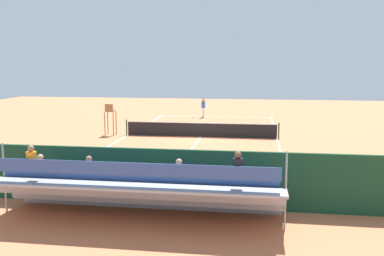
{
  "coord_description": "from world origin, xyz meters",
  "views": [
    {
      "loc": [
        -3.55,
        28.14,
        4.92
      ],
      "look_at": [
        0.0,
        4.0,
        1.2
      ],
      "focal_mm": 40.41,
      "sensor_mm": 36.0,
      "label": 1
    }
  ],
  "objects": [
    {
      "name": "backdrop_wall",
      "position": [
        0.0,
        14.0,
        1.0
      ],
      "size": [
        18.0,
        0.16,
        2.0
      ],
      "primitive_type": "cube",
      "color": "#194228",
      "rests_on": "ground"
    },
    {
      "name": "tennis_net",
      "position": [
        0.0,
        0.0,
        0.5
      ],
      "size": [
        10.3,
        0.1,
        1.07
      ],
      "color": "black",
      "rests_on": "ground"
    },
    {
      "name": "court_line_markings",
      "position": [
        0.0,
        -0.04,
        0.0
      ],
      "size": [
        10.1,
        22.2,
        0.01
      ],
      "color": "white",
      "rests_on": "ground"
    },
    {
      "name": "equipment_bag",
      "position": [
        0.29,
        13.4,
        0.18
      ],
      "size": [
        0.9,
        0.36,
        0.36
      ],
      "primitive_type": "cube",
      "color": "#334C8C",
      "rests_on": "ground"
    },
    {
      "name": "courtside_bench",
      "position": [
        -1.58,
        13.27,
        0.56
      ],
      "size": [
        1.8,
        0.4,
        0.93
      ],
      "color": "#33383D",
      "rests_on": "ground"
    },
    {
      "name": "tennis_ball_far",
      "position": [
        -0.31,
        -7.63,
        0.03
      ],
      "size": [
        0.07,
        0.07,
        0.07
      ],
      "primitive_type": "sphere",
      "color": "#CCDB33",
      "rests_on": "ground"
    },
    {
      "name": "tennis_ball_near",
      "position": [
        0.32,
        -8.42,
        0.03
      ],
      "size": [
        0.07,
        0.07,
        0.07
      ],
      "primitive_type": "sphere",
      "color": "#CCDB33",
      "rests_on": "ground"
    },
    {
      "name": "umpire_chair",
      "position": [
        6.2,
        0.16,
        1.31
      ],
      "size": [
        0.67,
        0.67,
        2.14
      ],
      "color": "olive",
      "rests_on": "ground"
    },
    {
      "name": "ground_plane",
      "position": [
        0.0,
        0.0,
        0.0
      ],
      "size": [
        60.0,
        60.0,
        0.0
      ],
      "primitive_type": "plane",
      "color": "#CC7047"
    },
    {
      "name": "tennis_player",
      "position": [
        1.07,
        -10.34,
        1.02
      ],
      "size": [
        0.46,
        0.56,
        1.93
      ],
      "color": "white",
      "rests_on": "ground"
    },
    {
      "name": "bleacher_stand",
      "position": [
        0.07,
        15.33,
        0.95
      ],
      "size": [
        9.06,
        2.4,
        2.48
      ],
      "color": "#9EA0A5",
      "rests_on": "ground"
    },
    {
      "name": "tennis_racket",
      "position": [
        2.17,
        -9.91,
        0.01
      ],
      "size": [
        0.59,
        0.38,
        0.03
      ],
      "color": "black",
      "rests_on": "ground"
    }
  ]
}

